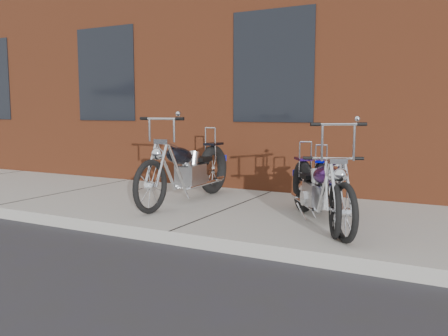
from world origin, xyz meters
The scene contains 6 objects.
ground centered at (0.00, 0.00, 0.00)m, with size 120.00×120.00×0.00m, color #2B2B2C.
sidewalk centered at (0.00, 1.50, 0.07)m, with size 22.00×3.00×0.15m, color #9F9F9F.
building_brick centered at (0.00, 8.00, 4.00)m, with size 22.00×10.00×8.00m, color brown.
chopper_purple centered at (1.37, 1.11, 0.54)m, with size 1.30×1.83×1.21m.
chopper_blue centered at (1.40, 1.27, 0.52)m, with size 0.88×1.92×0.89m.
chopper_third centered at (-0.75, 1.59, 0.59)m, with size 0.60×2.46×1.25m.
Camera 1 is at (2.92, -4.25, 1.46)m, focal length 38.00 mm.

